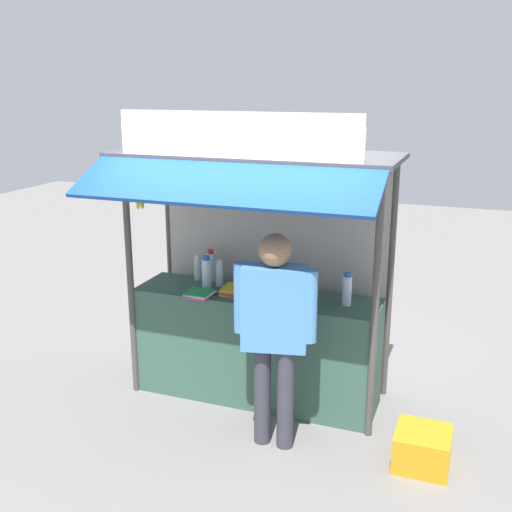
{
  "coord_description": "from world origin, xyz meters",
  "views": [
    {
      "loc": [
        1.81,
        -4.83,
        2.81
      ],
      "look_at": [
        0.0,
        0.0,
        1.35
      ],
      "focal_mm": 43.25,
      "sensor_mm": 36.0,
      "label": 1
    }
  ],
  "objects_px": {
    "water_bottle_far_right": "(198,268)",
    "magazine_stack_right": "(199,294)",
    "water_bottle_front_left": "(207,273)",
    "magazine_stack_front_right": "(261,300)",
    "banana_bunch_rightmost": "(140,198)",
    "water_bottle_center": "(211,266)",
    "water_bottle_rear_center": "(219,274)",
    "magazine_stack_back_right": "(233,290)",
    "vendor_person": "(274,322)",
    "water_bottle_far_left": "(347,290)",
    "plastic_crate": "(422,448)",
    "banana_bunch_inner_right": "(179,195)",
    "water_bottle_back_left": "(278,274)",
    "magazine_stack_mid_right": "(295,299)"
  },
  "relations": [
    {
      "from": "vendor_person",
      "to": "banana_bunch_inner_right",
      "type": "bearing_deg",
      "value": 150.1
    },
    {
      "from": "water_bottle_front_left",
      "to": "plastic_crate",
      "type": "distance_m",
      "value": 2.34
    },
    {
      "from": "magazine_stack_mid_right",
      "to": "banana_bunch_inner_right",
      "type": "xyz_separation_m",
      "value": [
        -0.91,
        -0.31,
        0.89
      ]
    },
    {
      "from": "water_bottle_far_left",
      "to": "magazine_stack_back_right",
      "type": "xyz_separation_m",
      "value": [
        -1.02,
        -0.05,
        -0.11
      ]
    },
    {
      "from": "water_bottle_rear_center",
      "to": "magazine_stack_back_right",
      "type": "relative_size",
      "value": 0.85
    },
    {
      "from": "water_bottle_front_left",
      "to": "water_bottle_back_left",
      "type": "height_order",
      "value": "water_bottle_back_left"
    },
    {
      "from": "magazine_stack_mid_right",
      "to": "plastic_crate",
      "type": "xyz_separation_m",
      "value": [
        1.17,
        -0.49,
        -0.89
      ]
    },
    {
      "from": "water_bottle_far_left",
      "to": "magazine_stack_back_right",
      "type": "distance_m",
      "value": 1.02
    },
    {
      "from": "magazine_stack_right",
      "to": "water_bottle_rear_center",
      "type": "bearing_deg",
      "value": 81.6
    },
    {
      "from": "water_bottle_center",
      "to": "water_bottle_front_left",
      "type": "height_order",
      "value": "same"
    },
    {
      "from": "water_bottle_far_left",
      "to": "magazine_stack_mid_right",
      "type": "relative_size",
      "value": 1.1
    },
    {
      "from": "magazine_stack_mid_right",
      "to": "magazine_stack_right",
      "type": "height_order",
      "value": "magazine_stack_mid_right"
    },
    {
      "from": "magazine_stack_front_right",
      "to": "vendor_person",
      "type": "xyz_separation_m",
      "value": [
        0.3,
        -0.52,
        0.03
      ]
    },
    {
      "from": "water_bottle_rear_center",
      "to": "magazine_stack_right",
      "type": "height_order",
      "value": "water_bottle_rear_center"
    },
    {
      "from": "banana_bunch_inner_right",
      "to": "banana_bunch_rightmost",
      "type": "height_order",
      "value": "same"
    },
    {
      "from": "water_bottle_far_right",
      "to": "water_bottle_center",
      "type": "relative_size",
      "value": 0.8
    },
    {
      "from": "banana_bunch_rightmost",
      "to": "vendor_person",
      "type": "xyz_separation_m",
      "value": [
        1.3,
        -0.3,
        -0.82
      ]
    },
    {
      "from": "magazine_stack_right",
      "to": "vendor_person",
      "type": "distance_m",
      "value": 0.97
    },
    {
      "from": "water_bottle_far_left",
      "to": "magazine_stack_front_right",
      "type": "distance_m",
      "value": 0.73
    },
    {
      "from": "magazine_stack_front_right",
      "to": "water_bottle_center",
      "type": "bearing_deg",
      "value": 149.69
    },
    {
      "from": "water_bottle_center",
      "to": "magazine_stack_front_right",
      "type": "xyz_separation_m",
      "value": [
        0.64,
        -0.38,
        -0.13
      ]
    },
    {
      "from": "water_bottle_far_left",
      "to": "magazine_stack_front_right",
      "type": "relative_size",
      "value": 0.99
    },
    {
      "from": "banana_bunch_inner_right",
      "to": "banana_bunch_rightmost",
      "type": "distance_m",
      "value": 0.38
    },
    {
      "from": "water_bottle_back_left",
      "to": "plastic_crate",
      "type": "height_order",
      "value": "water_bottle_back_left"
    },
    {
      "from": "banana_bunch_rightmost",
      "to": "water_bottle_far_right",
      "type": "bearing_deg",
      "value": 68.28
    },
    {
      "from": "magazine_stack_back_right",
      "to": "banana_bunch_rightmost",
      "type": "relative_size",
      "value": 0.86
    },
    {
      "from": "banana_bunch_inner_right",
      "to": "water_bottle_front_left",
      "type": "bearing_deg",
      "value": 83.43
    },
    {
      "from": "plastic_crate",
      "to": "magazine_stack_mid_right",
      "type": "bearing_deg",
      "value": 157.27
    },
    {
      "from": "water_bottle_far_right",
      "to": "water_bottle_rear_center",
      "type": "relative_size",
      "value": 0.99
    },
    {
      "from": "water_bottle_front_left",
      "to": "magazine_stack_front_right",
      "type": "distance_m",
      "value": 0.63
    },
    {
      "from": "magazine_stack_front_right",
      "to": "water_bottle_far_left",
      "type": "bearing_deg",
      "value": 13.77
    },
    {
      "from": "magazine_stack_mid_right",
      "to": "magazine_stack_front_right",
      "type": "xyz_separation_m",
      "value": [
        -0.27,
        -0.09,
        -0.01
      ]
    },
    {
      "from": "magazine_stack_mid_right",
      "to": "water_bottle_far_right",
      "type": "bearing_deg",
      "value": 165.22
    },
    {
      "from": "water_bottle_front_left",
      "to": "water_bottle_back_left",
      "type": "xyz_separation_m",
      "value": [
        0.61,
        0.19,
        0.0
      ]
    },
    {
      "from": "water_bottle_far_right",
      "to": "magazine_stack_right",
      "type": "bearing_deg",
      "value": -62.99
    },
    {
      "from": "magazine_stack_right",
      "to": "banana_bunch_rightmost",
      "type": "relative_size",
      "value": 0.73
    },
    {
      "from": "water_bottle_far_right",
      "to": "banana_bunch_inner_right",
      "type": "xyz_separation_m",
      "value": [
        0.14,
        -0.59,
        0.81
      ]
    },
    {
      "from": "magazine_stack_right",
      "to": "water_bottle_back_left",
      "type": "bearing_deg",
      "value": 36.49
    },
    {
      "from": "water_bottle_far_right",
      "to": "magazine_stack_mid_right",
      "type": "height_order",
      "value": "water_bottle_far_right"
    },
    {
      "from": "water_bottle_back_left",
      "to": "magazine_stack_back_right",
      "type": "relative_size",
      "value": 1.08
    },
    {
      "from": "water_bottle_back_left",
      "to": "magazine_stack_mid_right",
      "type": "height_order",
      "value": "water_bottle_back_left"
    },
    {
      "from": "magazine_stack_right",
      "to": "banana_bunch_rightmost",
      "type": "xyz_separation_m",
      "value": [
        -0.45,
        -0.16,
        0.85
      ]
    },
    {
      "from": "water_bottle_front_left",
      "to": "banana_bunch_inner_right",
      "type": "xyz_separation_m",
      "value": [
        -0.05,
        -0.39,
        0.78
      ]
    },
    {
      "from": "water_bottle_center",
      "to": "vendor_person",
      "type": "distance_m",
      "value": 1.3
    },
    {
      "from": "magazine_stack_mid_right",
      "to": "banana_bunch_rightmost",
      "type": "height_order",
      "value": "banana_bunch_rightmost"
    },
    {
      "from": "water_bottle_far_left",
      "to": "water_bottle_back_left",
      "type": "bearing_deg",
      "value": 164.23
    },
    {
      "from": "water_bottle_front_left",
      "to": "magazine_stack_mid_right",
      "type": "relative_size",
      "value": 1.17
    },
    {
      "from": "water_bottle_far_left",
      "to": "water_bottle_front_left",
      "type": "height_order",
      "value": "water_bottle_front_left"
    },
    {
      "from": "water_bottle_far_left",
      "to": "plastic_crate",
      "type": "distance_m",
      "value": 1.37
    },
    {
      "from": "water_bottle_front_left",
      "to": "magazine_stack_right",
      "type": "distance_m",
      "value": 0.26
    }
  ]
}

